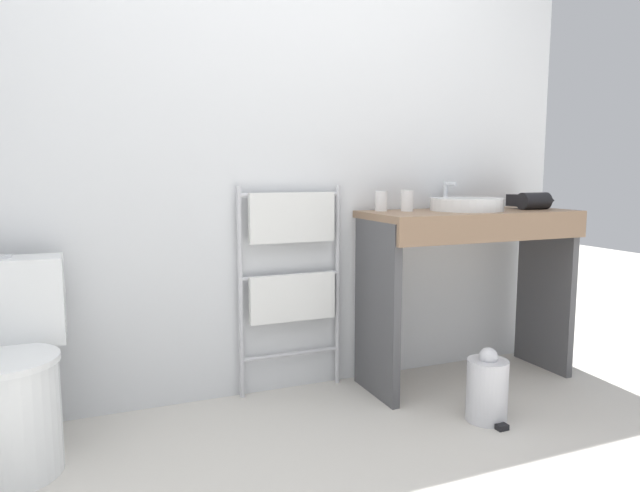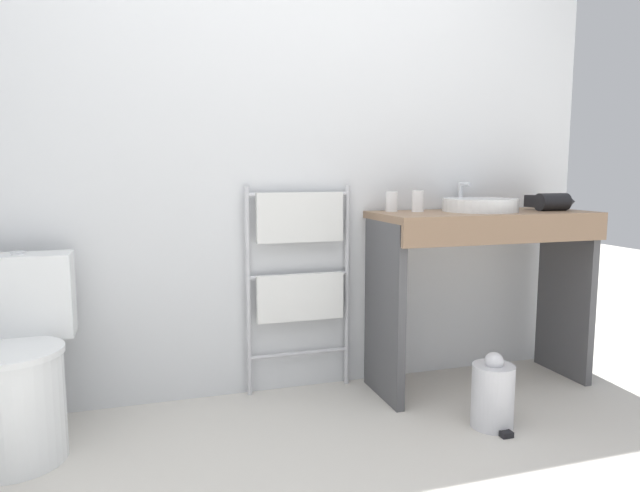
{
  "view_description": "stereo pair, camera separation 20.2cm",
  "coord_description": "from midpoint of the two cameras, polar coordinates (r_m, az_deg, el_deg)",
  "views": [
    {
      "loc": [
        -0.93,
        -1.22,
        1.09
      ],
      "look_at": [
        -0.04,
        0.92,
        0.79
      ],
      "focal_mm": 32.0,
      "sensor_mm": 36.0,
      "label": 1
    },
    {
      "loc": [
        -0.74,
        -1.28,
        1.09
      ],
      "look_at": [
        -0.04,
        0.92,
        0.79
      ],
      "focal_mm": 32.0,
      "sensor_mm": 36.0,
      "label": 2
    }
  ],
  "objects": [
    {
      "name": "cup_near_wall",
      "position": [
        2.89,
        4.16,
        4.5
      ],
      "size": [
        0.06,
        0.06,
        0.1
      ],
      "color": "white",
      "rests_on": "vanity_counter"
    },
    {
      "name": "sink_basin",
      "position": [
        3.0,
        12.59,
        4.14
      ],
      "size": [
        0.37,
        0.37,
        0.06
      ],
      "color": "white",
      "rests_on": "vanity_counter"
    },
    {
      "name": "trash_bin",
      "position": [
        2.66,
        14.25,
        -13.68
      ],
      "size": [
        0.18,
        0.21,
        0.33
      ],
      "color": "silver",
      "rests_on": "ground_plane"
    },
    {
      "name": "toilet",
      "position": [
        2.49,
        -30.95,
        -11.47
      ],
      "size": [
        0.41,
        0.53,
        0.77
      ],
      "color": "white",
      "rests_on": "ground_plane"
    },
    {
      "name": "hair_dryer",
      "position": [
        3.19,
        18.92,
        4.3
      ],
      "size": [
        0.22,
        0.19,
        0.09
      ],
      "color": "black",
      "rests_on": "vanity_counter"
    },
    {
      "name": "faucet",
      "position": [
        3.13,
        10.82,
        5.38
      ],
      "size": [
        0.02,
        0.1,
        0.14
      ],
      "color": "silver",
      "rests_on": "vanity_counter"
    },
    {
      "name": "towel_radiator",
      "position": [
        2.79,
        -4.88,
        -1.71
      ],
      "size": [
        0.53,
        0.06,
        1.03
      ],
      "color": "silver",
      "rests_on": "ground_plane"
    },
    {
      "name": "wall_back",
      "position": [
        2.87,
        -5.75,
        12.23
      ],
      "size": [
        3.22,
        0.12,
        2.67
      ],
      "primitive_type": "cube",
      "color": "silver",
      "rests_on": "ground_plane"
    },
    {
      "name": "cup_near_edge",
      "position": [
        2.89,
        6.74,
        4.51
      ],
      "size": [
        0.06,
        0.06,
        0.11
      ],
      "color": "white",
      "rests_on": "vanity_counter"
    },
    {
      "name": "vanity_counter",
      "position": [
        3.01,
        12.87,
        -1.83
      ],
      "size": [
        1.1,
        0.47,
        0.9
      ],
      "color": "#84664C",
      "rests_on": "ground_plane"
    }
  ]
}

